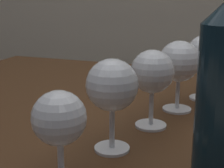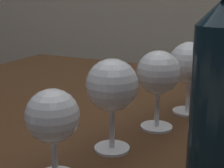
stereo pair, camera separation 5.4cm
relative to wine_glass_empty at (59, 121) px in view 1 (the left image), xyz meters
name	(u,v)px [view 1 (the left image)]	position (x,y,z in m)	size (l,w,h in m)	color
dining_table	(154,141)	(0.06, 0.35, -0.17)	(1.38, 0.92, 0.70)	#472B16
wine_glass_empty	(59,121)	(0.00, 0.00, 0.00)	(0.07, 0.07, 0.13)	white
wine_glass_white	(112,87)	(0.03, 0.12, 0.02)	(0.09, 0.09, 0.16)	white
wine_glass_port	(152,74)	(0.07, 0.24, 0.02)	(0.08, 0.08, 0.15)	white
wine_glass_rose	(179,62)	(0.10, 0.35, 0.02)	(0.09, 0.09, 0.16)	white
wine_glass_pinot	(205,54)	(0.15, 0.46, 0.02)	(0.09, 0.09, 0.16)	white
wine_bottle	(223,88)	(0.20, 0.08, 0.04)	(0.07, 0.07, 0.34)	#0F232D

